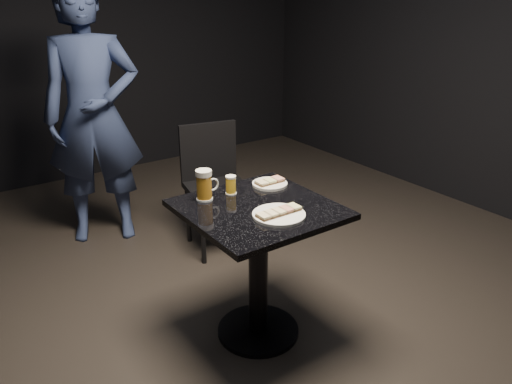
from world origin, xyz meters
TOP-DOWN VIEW (x-y plane):
  - floor at (0.00, 0.00)m, footprint 6.00×6.00m
  - plate_large at (0.01, -0.15)m, footprint 0.25×0.25m
  - plate_small at (0.22, 0.20)m, footprint 0.19×0.19m
  - patron at (-0.26, 1.62)m, footprint 0.78×0.65m
  - table at (0.00, 0.00)m, footprint 0.70×0.70m
  - beer_mug at (-0.17, 0.22)m, footprint 0.12×0.08m
  - beer_tumbler at (-0.02, 0.22)m, footprint 0.06×0.06m
  - chair at (0.35, 1.02)m, footprint 0.48×0.48m
  - canapes_on_plate_large at (0.01, -0.15)m, footprint 0.23×0.07m
  - canapes_on_plate_small at (0.22, 0.20)m, footprint 0.16×0.07m

SIDE VIEW (x-z plane):
  - floor at x=0.00m, z-range 0.00..0.00m
  - chair at x=0.35m, z-range 0.06..0.94m
  - table at x=0.00m, z-range 0.13..0.88m
  - plate_large at x=0.01m, z-range 0.75..0.76m
  - plate_small at x=0.22m, z-range 0.75..0.76m
  - canapes_on_plate_large at x=0.01m, z-range 0.76..0.78m
  - canapes_on_plate_small at x=0.22m, z-range 0.76..0.78m
  - beer_tumbler at x=-0.02m, z-range 0.75..0.85m
  - beer_mug at x=-0.17m, z-range 0.75..0.91m
  - patron at x=-0.26m, z-range 0.00..1.82m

